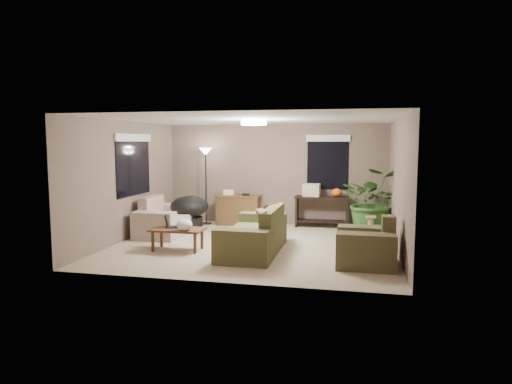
% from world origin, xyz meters
% --- Properties ---
extents(room_shell, '(5.50, 5.50, 5.50)m').
position_xyz_m(room_shell, '(0.00, 0.00, 1.25)').
color(room_shell, tan).
rests_on(room_shell, ground).
extents(main_sofa, '(0.95, 2.20, 0.85)m').
position_xyz_m(main_sofa, '(0.16, -0.56, 0.29)').
color(main_sofa, '#4D4E2F').
rests_on(main_sofa, ground).
extents(throw_pillows, '(0.39, 1.40, 0.47)m').
position_xyz_m(throw_pillows, '(0.41, -0.56, 0.65)').
color(throw_pillows, '#8C7251').
rests_on(throw_pillows, main_sofa).
extents(loveseat, '(0.90, 1.60, 0.85)m').
position_xyz_m(loveseat, '(-2.19, 0.61, 0.30)').
color(loveseat, beige).
rests_on(loveseat, ground).
extents(armchair, '(0.95, 1.00, 0.85)m').
position_xyz_m(armchair, '(2.17, -1.06, 0.30)').
color(armchair, '#46422A').
rests_on(armchair, ground).
extents(coffee_table, '(1.00, 0.55, 0.42)m').
position_xyz_m(coffee_table, '(-1.33, -0.74, 0.36)').
color(coffee_table, brown).
rests_on(coffee_table, ground).
extents(laptop, '(0.42, 0.32, 0.24)m').
position_xyz_m(laptop, '(-1.50, -0.64, 0.48)').
color(laptop, black).
rests_on(laptop, coffee_table).
extents(plastic_bag, '(0.32, 0.29, 0.21)m').
position_xyz_m(plastic_bag, '(-1.13, -0.89, 0.53)').
color(plastic_bag, white).
rests_on(plastic_bag, coffee_table).
extents(desk, '(1.10, 0.50, 0.75)m').
position_xyz_m(desk, '(-0.85, 2.10, 0.38)').
color(desk, brown).
rests_on(desk, ground).
extents(desk_papers, '(0.70, 0.29, 0.12)m').
position_xyz_m(desk_papers, '(-1.01, 2.09, 0.80)').
color(desk_papers, silver).
rests_on(desk_papers, desk).
extents(console_table, '(1.30, 0.40, 0.75)m').
position_xyz_m(console_table, '(1.19, 2.23, 0.44)').
color(console_table, black).
rests_on(console_table, ground).
extents(pumpkin, '(0.29, 0.29, 0.20)m').
position_xyz_m(pumpkin, '(1.54, 2.23, 0.85)').
color(pumpkin, orange).
rests_on(pumpkin, console_table).
extents(cardboard_box, '(0.43, 0.33, 0.30)m').
position_xyz_m(cardboard_box, '(0.94, 2.23, 0.90)').
color(cardboard_box, beige).
rests_on(cardboard_box, console_table).
extents(papasan_chair, '(1.08, 1.08, 0.80)m').
position_xyz_m(papasan_chair, '(-1.83, 1.27, 0.47)').
color(papasan_chair, black).
rests_on(papasan_chair, ground).
extents(floor_lamp, '(0.32, 0.32, 1.91)m').
position_xyz_m(floor_lamp, '(-1.69, 2.07, 1.60)').
color(floor_lamp, black).
rests_on(floor_lamp, ground).
extents(ceiling_fixture, '(0.50, 0.50, 0.10)m').
position_xyz_m(ceiling_fixture, '(0.00, 0.00, 2.44)').
color(ceiling_fixture, white).
rests_on(ceiling_fixture, room_shell).
extents(houseplant, '(1.35, 1.50, 1.17)m').
position_xyz_m(houseplant, '(2.36, 1.63, 0.59)').
color(houseplant, '#2D5923').
rests_on(houseplant, ground).
extents(cat_scratching_post, '(0.32, 0.32, 0.50)m').
position_xyz_m(cat_scratching_post, '(2.30, 1.03, 0.21)').
color(cat_scratching_post, tan).
rests_on(cat_scratching_post, ground).
extents(window_left, '(0.05, 1.56, 1.33)m').
position_xyz_m(window_left, '(-2.73, 0.30, 1.78)').
color(window_left, black).
rests_on(window_left, room_shell).
extents(window_back, '(1.06, 0.05, 1.33)m').
position_xyz_m(window_back, '(1.30, 2.48, 1.79)').
color(window_back, black).
rests_on(window_back, room_shell).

